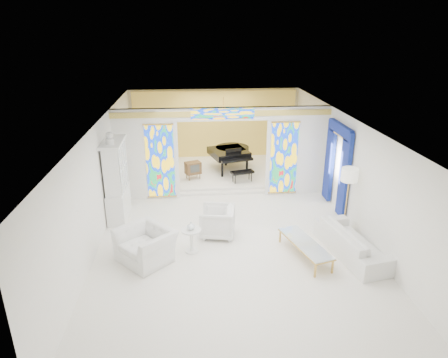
{
  "coord_description": "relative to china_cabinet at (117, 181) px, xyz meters",
  "views": [
    {
      "loc": [
        -1.02,
        -10.47,
        5.37
      ],
      "look_at": [
        -0.1,
        0.2,
        1.28
      ],
      "focal_mm": 32.0,
      "sensor_mm": 36.0,
      "label": 1
    }
  ],
  "objects": [
    {
      "name": "armchair_left",
      "position": [
        1.02,
        -2.46,
        -0.76
      ],
      "size": [
        1.67,
        1.67,
        0.82
      ],
      "primitive_type": "imported",
      "rotation": [
        0.0,
        0.0,
        -0.82
      ],
      "color": "silver",
      "rests_on": "floor"
    },
    {
      "name": "stained_glass_transom",
      "position": [
        3.22,
        1.29,
        1.65
      ],
      "size": [
        2.0,
        0.04,
        0.34
      ],
      "primitive_type": "cube",
      "color": "gold",
      "rests_on": "partition_wall"
    },
    {
      "name": "stained_glass_right",
      "position": [
        5.25,
        1.29,
        0.13
      ],
      "size": [
        0.9,
        0.04,
        2.4
      ],
      "primitive_type": "cube",
      "color": "gold",
      "rests_on": "partition_wall"
    },
    {
      "name": "armchair_right",
      "position": [
        2.85,
        -1.37,
        -0.75
      ],
      "size": [
        1.05,
        1.03,
        0.83
      ],
      "primitive_type": "imported",
      "rotation": [
        0.0,
        0.0,
        -1.74
      ],
      "color": "white",
      "rests_on": "floor"
    },
    {
      "name": "chandelier",
      "position": [
        3.42,
        3.4,
        1.38
      ],
      "size": [
        0.48,
        0.48,
        0.3
      ],
      "primitive_type": "cylinder",
      "color": "gold",
      "rests_on": "ceiling"
    },
    {
      "name": "wall_right",
      "position": [
        6.72,
        -0.6,
        0.33
      ],
      "size": [
        0.02,
        12.0,
        3.0
      ],
      "primitive_type": "cube",
      "color": "white",
      "rests_on": "floor"
    },
    {
      "name": "grand_piano",
      "position": [
        3.72,
        3.56,
        -0.32
      ],
      "size": [
        1.79,
        2.74,
        0.99
      ],
      "rotation": [
        0.0,
        0.0,
        0.27
      ],
      "color": "black",
      "rests_on": "alcove_platform"
    },
    {
      "name": "gold_curtain_back",
      "position": [
        3.22,
        5.28,
        0.33
      ],
      "size": [
        6.7,
        0.1,
        2.9
      ],
      "primitive_type": "cube",
      "color": "gold",
      "rests_on": "wall_back"
    },
    {
      "name": "floor_lamp",
      "position": [
        6.42,
        -1.36,
        0.4
      ],
      "size": [
        0.59,
        0.59,
        1.84
      ],
      "rotation": [
        0.0,
        0.0,
        0.4
      ],
      "color": "gold",
      "rests_on": "floor"
    },
    {
      "name": "partition_wall",
      "position": [
        3.22,
        1.4,
        0.48
      ],
      "size": [
        7.0,
        0.22,
        3.0
      ],
      "color": "white",
      "rests_on": "floor"
    },
    {
      "name": "alcove_platform",
      "position": [
        3.22,
        3.5,
        -1.08
      ],
      "size": [
        6.8,
        3.8,
        0.18
      ],
      "primitive_type": "cube",
      "color": "white",
      "rests_on": "floor"
    },
    {
      "name": "side_table",
      "position": [
        2.13,
        -2.17,
        -0.76
      ],
      "size": [
        0.65,
        0.65,
        0.63
      ],
      "rotation": [
        0.0,
        0.0,
        0.36
      ],
      "color": "white",
      "rests_on": "floor"
    },
    {
      "name": "wall_back",
      "position": [
        3.22,
        5.4,
        0.33
      ],
      "size": [
        7.0,
        0.02,
        3.0
      ],
      "primitive_type": "cube",
      "color": "white",
      "rests_on": "floor"
    },
    {
      "name": "blue_drapes",
      "position": [
        6.62,
        0.1,
        0.41
      ],
      "size": [
        0.14,
        1.85,
        2.65
      ],
      "color": "navy",
      "rests_on": "wall_right"
    },
    {
      "name": "china_cabinet",
      "position": [
        0.0,
        0.0,
        0.0
      ],
      "size": [
        0.56,
        1.46,
        2.72
      ],
      "color": "white",
      "rests_on": "floor"
    },
    {
      "name": "ceiling",
      "position": [
        3.22,
        -0.6,
        1.83
      ],
      "size": [
        7.0,
        12.0,
        0.02
      ],
      "primitive_type": "cube",
      "color": "silver",
      "rests_on": "wall_back"
    },
    {
      "name": "vase",
      "position": [
        2.13,
        -2.17,
        -0.43
      ],
      "size": [
        0.21,
        0.21,
        0.2
      ],
      "primitive_type": "imported",
      "rotation": [
        0.0,
        0.0,
        -0.08
      ],
      "color": "white",
      "rests_on": "side_table"
    },
    {
      "name": "tv_console",
      "position": [
        2.24,
        2.62,
        -0.58
      ],
      "size": [
        0.64,
        0.54,
        0.63
      ],
      "rotation": [
        0.0,
        0.0,
        0.39
      ],
      "color": "brown",
      "rests_on": "alcove_platform"
    },
    {
      "name": "sofa",
      "position": [
        6.17,
        -2.63,
        -0.82
      ],
      "size": [
        1.36,
        2.54,
        0.7
      ],
      "primitive_type": "imported",
      "rotation": [
        0.0,
        0.0,
        1.75
      ],
      "color": "white",
      "rests_on": "floor"
    },
    {
      "name": "wall_front",
      "position": [
        3.22,
        -6.6,
        0.33
      ],
      "size": [
        7.0,
        0.02,
        3.0
      ],
      "primitive_type": "cube",
      "color": "white",
      "rests_on": "floor"
    },
    {
      "name": "stained_glass_left",
      "position": [
        1.19,
        1.29,
        0.13
      ],
      "size": [
        0.9,
        0.04,
        2.4
      ],
      "primitive_type": "cube",
      "color": "gold",
      "rests_on": "partition_wall"
    },
    {
      "name": "floor",
      "position": [
        3.22,
        -0.6,
        -1.17
      ],
      "size": [
        12.0,
        12.0,
        0.0
      ],
      "primitive_type": "plane",
      "color": "white",
      "rests_on": "ground"
    },
    {
      "name": "wall_left",
      "position": [
        -0.28,
        -0.6,
        0.33
      ],
      "size": [
        0.02,
        12.0,
        3.0
      ],
      "primitive_type": "cube",
      "color": "white",
      "rests_on": "floor"
    },
    {
      "name": "coffee_table",
      "position": [
        4.93,
        -2.66,
        -0.8
      ],
      "size": [
        1.02,
        1.9,
        0.41
      ],
      "rotation": [
        0.0,
        0.0,
        0.27
      ],
      "color": "silver",
      "rests_on": "floor"
    }
  ]
}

